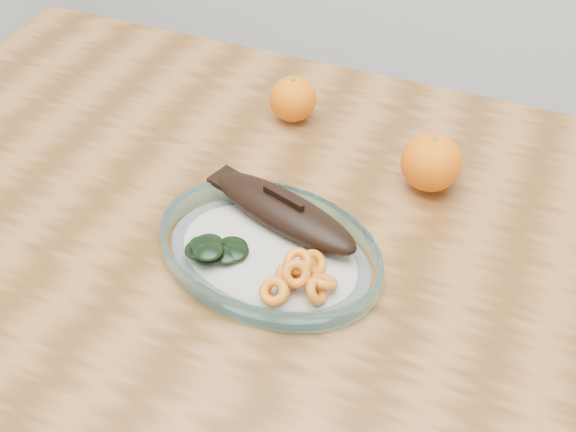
% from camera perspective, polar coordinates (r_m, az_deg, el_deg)
% --- Properties ---
extents(dining_table, '(1.20, 0.80, 0.75)m').
position_cam_1_polar(dining_table, '(0.98, -2.38, -4.86)').
color(dining_table, brown).
rests_on(dining_table, ground).
extents(plated_meal, '(0.58, 0.58, 0.08)m').
position_cam_1_polar(plated_meal, '(0.85, -1.49, -2.52)').
color(plated_meal, white).
rests_on(plated_meal, dining_table).
extents(orange_left, '(0.07, 0.07, 0.07)m').
position_cam_1_polar(orange_left, '(1.07, 0.39, 9.22)').
color(orange_left, orange).
rests_on(orange_left, dining_table).
extents(orange_right, '(0.08, 0.08, 0.08)m').
position_cam_1_polar(orange_right, '(0.96, 11.24, 4.18)').
color(orange_right, orange).
rests_on(orange_right, dining_table).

